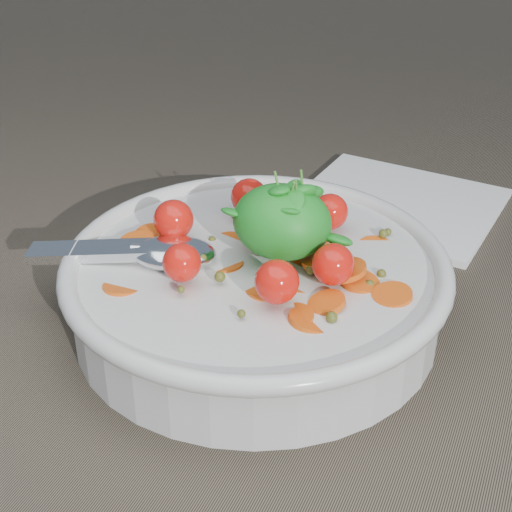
% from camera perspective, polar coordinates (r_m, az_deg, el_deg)
% --- Properties ---
extents(ground, '(6.00, 6.00, 0.00)m').
position_cam_1_polar(ground, '(0.49, 0.04, -6.09)').
color(ground, brown).
rests_on(ground, ground).
extents(bowl, '(0.26, 0.24, 0.10)m').
position_cam_1_polar(bowl, '(0.49, 0.02, -2.13)').
color(bowl, silver).
rests_on(bowl, ground).
extents(napkin, '(0.17, 0.15, 0.01)m').
position_cam_1_polar(napkin, '(0.64, 10.19, 3.72)').
color(napkin, white).
rests_on(napkin, ground).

